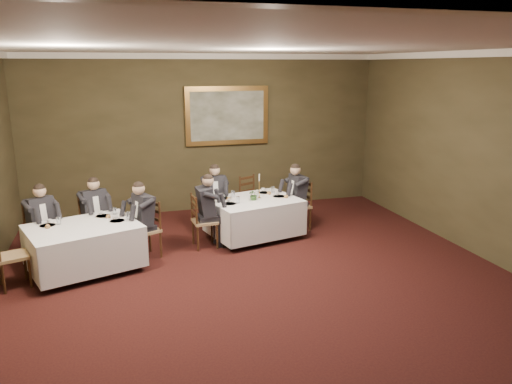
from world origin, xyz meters
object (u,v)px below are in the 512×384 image
table_main (254,215)px  diner_sec_backright (95,223)px  chair_main_backleft (215,215)px  chair_sec_endright (147,241)px  diner_main_endleft (205,220)px  diner_main_backleft (215,205)px  centerpiece (254,194)px  chair_main_endright (298,215)px  diner_main_endright (298,205)px  diner_sec_backleft (42,232)px  table_second (84,244)px  chair_sec_backleft (43,244)px  painting (227,116)px  chair_main_backright (252,209)px  chair_main_endleft (204,232)px  chair_sec_backright (96,234)px  candlestick (259,189)px  chair_sec_endleft (14,269)px  diner_sec_endright (145,229)px

table_main → diner_sec_backright: (-2.93, 0.15, 0.06)m
chair_main_backleft → chair_sec_endright: (-1.45, -1.18, 0.00)m
table_main → diner_main_endleft: size_ratio=1.41×
table_main → diner_main_backleft: bearing=131.4°
table_main → centerpiece: bearing=-104.7°
chair_sec_endright → chair_main_endright: bearing=-101.7°
chair_main_backleft → diner_main_endright: (1.63, -0.48, 0.23)m
chair_main_endright → diner_sec_backleft: bearing=86.6°
table_second → chair_sec_backleft: 0.99m
chair_sec_backleft → centerpiece: centerpiece is taller
diner_main_endleft → painting: (1.00, 2.43, 1.64)m
painting → centerpiece: bearing=-90.3°
chair_sec_endright → diner_main_endright: bearing=-101.6°
chair_main_backright → chair_main_endright: 1.04m
chair_main_backleft → chair_main_endleft: 1.04m
chair_main_backleft → chair_main_backright: (0.85, 0.21, 0.00)m
chair_main_backleft → diner_main_endleft: (-0.38, -0.96, 0.23)m
diner_main_backleft → diner_sec_backleft: same height
chair_sec_backleft → diner_sec_backleft: 0.23m
diner_main_backleft → diner_sec_backright: (-2.30, -0.56, 0.00)m
diner_main_endleft → centerpiece: size_ratio=5.69×
chair_main_backright → diner_sec_backleft: bearing=-9.2°
diner_main_endright → diner_sec_backright: bearing=83.4°
table_main → painting: 2.77m
chair_main_endleft → diner_sec_backleft: (-2.76, 0.10, 0.23)m
diner_main_backleft → chair_sec_backleft: bearing=14.6°
table_main → chair_sec_endright: (-2.07, -0.46, -0.17)m
table_second → diner_sec_backleft: (-0.70, 0.66, 0.06)m
chair_sec_backright → candlestick: 3.14m
chair_main_backleft → diner_main_endleft: bearing=68.3°
table_main → diner_sec_backleft: size_ratio=1.41×
diner_sec_backright → centerpiece: diner_sec_backright is taller
diner_main_endright → chair_sec_endright: size_ratio=1.35×
diner_sec_backright → chair_sec_endleft: size_ratio=1.35×
table_second → chair_main_backright: chair_main_backright is taller
table_main → diner_main_backleft: size_ratio=1.41×
table_second → chair_main_endleft: 2.14m
chair_sec_endright → chair_sec_endleft: (-2.01, -0.69, 0.00)m
diner_sec_backleft → chair_main_backleft: bearing=163.2°
table_second → diner_sec_backleft: size_ratio=1.49×
candlestick → diner_sec_endright: bearing=-165.9°
diner_main_backleft → diner_sec_endright: same height
chair_sec_endright → diner_sec_endright: 0.23m
diner_sec_backleft → diner_sec_endright: bearing=137.2°
chair_main_backleft → diner_sec_endright: (-1.46, -1.19, 0.23)m
table_second → diner_main_backleft: bearing=31.7°
diner_sec_backleft → painting: painting is taller
table_second → candlestick: (3.21, 0.90, 0.49)m
diner_main_endright → chair_sec_backleft: size_ratio=1.35×
chair_main_backleft → chair_sec_endright: size_ratio=1.00×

